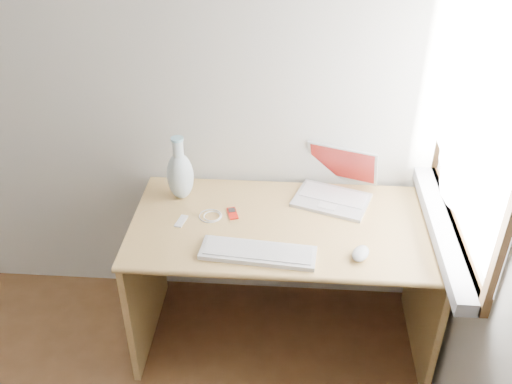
# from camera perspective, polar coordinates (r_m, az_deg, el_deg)

# --- Properties ---
(back_wall) EXTENTS (3.50, 0.04, 2.60)m
(back_wall) POSITION_cam_1_polar(r_m,az_deg,el_deg) (2.78, -18.69, 12.16)
(back_wall) COLOR silver
(back_wall) RESTS_ON floor
(window) EXTENTS (0.11, 0.99, 1.10)m
(window) POSITION_cam_1_polar(r_m,az_deg,el_deg) (2.28, 20.89, 6.37)
(window) COLOR silver
(window) RESTS_ON right_wall
(desk) EXTENTS (1.37, 0.68, 0.72)m
(desk) POSITION_cam_1_polar(r_m,az_deg,el_deg) (2.72, 2.84, -5.64)
(desk) COLOR tan
(desk) RESTS_ON floor
(laptop) EXTENTS (0.39, 0.38, 0.23)m
(laptop) POSITION_cam_1_polar(r_m,az_deg,el_deg) (2.70, 7.59, 0.50)
(laptop) COLOR silver
(laptop) RESTS_ON desk
(external_keyboard) EXTENTS (0.49, 0.19, 0.02)m
(external_keyboard) POSITION_cam_1_polar(r_m,az_deg,el_deg) (2.35, 0.19, -6.08)
(external_keyboard) COLOR white
(external_keyboard) RESTS_ON desk
(mouse) EXTENTS (0.10, 0.12, 0.04)m
(mouse) POSITION_cam_1_polar(r_m,az_deg,el_deg) (2.38, 10.41, -6.05)
(mouse) COLOR silver
(mouse) RESTS_ON desk
(ipod) EXTENTS (0.06, 0.10, 0.01)m
(ipod) POSITION_cam_1_polar(r_m,az_deg,el_deg) (2.59, -2.36, -2.14)
(ipod) COLOR #B9170C
(ipod) RESTS_ON desk
(cable_coil) EXTENTS (0.11, 0.11, 0.01)m
(cable_coil) POSITION_cam_1_polar(r_m,az_deg,el_deg) (2.58, -4.58, -2.39)
(cable_coil) COLOR white
(cable_coil) RESTS_ON desk
(remote) EXTENTS (0.05, 0.09, 0.01)m
(remote) POSITION_cam_1_polar(r_m,az_deg,el_deg) (2.56, -7.49, -2.90)
(remote) COLOR white
(remote) RESTS_ON desk
(vase) EXTENTS (0.12, 0.12, 0.32)m
(vase) POSITION_cam_1_polar(r_m,az_deg,el_deg) (2.65, -7.60, 1.78)
(vase) COLOR white
(vase) RESTS_ON desk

